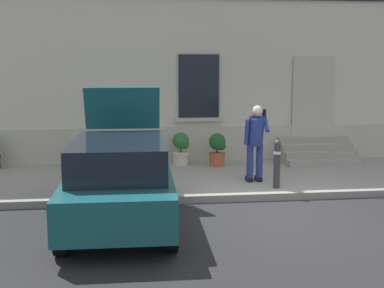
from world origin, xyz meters
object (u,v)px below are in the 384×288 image
(bollard_far_left, at_px, (87,167))
(planter_cream, at_px, (181,148))
(hatchback_car_teal, at_px, (120,179))
(person_on_phone, at_px, (256,138))
(bollard_near_person, at_px, (277,162))
(planter_terracotta, at_px, (217,149))
(planter_olive, at_px, (88,151))

(bollard_far_left, xyz_separation_m, planter_cream, (2.18, 2.77, -0.11))
(hatchback_car_teal, distance_m, person_on_phone, 3.62)
(bollard_near_person, height_order, person_on_phone, person_on_phone)
(planter_terracotta, bearing_deg, planter_cream, 162.93)
(bollard_far_left, height_order, person_on_phone, person_on_phone)
(person_on_phone, height_order, planter_cream, person_on_phone)
(person_on_phone, bearing_deg, bollard_far_left, -177.51)
(bollard_near_person, bearing_deg, planter_terracotta, 109.08)
(planter_cream, relative_size, planter_terracotta, 1.00)
(bollard_near_person, bearing_deg, planter_olive, 148.50)
(planter_olive, xyz_separation_m, planter_terracotta, (3.35, -0.10, 0.00))
(bollard_near_person, bearing_deg, person_on_phone, 120.11)
(bollard_near_person, bearing_deg, bollard_far_left, 180.00)
(bollard_far_left, height_order, planter_olive, bollard_far_left)
(planter_cream, bearing_deg, planter_terracotta, -17.07)
(bollard_near_person, bearing_deg, hatchback_car_teal, -154.82)
(planter_cream, height_order, planter_terracotta, same)
(bollard_far_left, bearing_deg, bollard_near_person, 0.00)
(person_on_phone, distance_m, planter_olive, 4.40)
(bollard_far_left, xyz_separation_m, planter_olive, (-0.23, 2.58, -0.11))
(hatchback_car_teal, bearing_deg, planter_terracotta, 59.11)
(person_on_phone, bearing_deg, hatchback_car_teal, -150.73)
(hatchback_car_teal, distance_m, planter_olive, 4.22)
(person_on_phone, relative_size, planter_olive, 2.02)
(bollard_near_person, relative_size, planter_olive, 1.22)
(planter_terracotta, bearing_deg, planter_olive, 178.37)
(planter_cream, bearing_deg, bollard_near_person, -57.13)
(planter_olive, bearing_deg, bollard_far_left, -84.85)
(person_on_phone, height_order, planter_terracotta, person_on_phone)
(planter_olive, distance_m, planter_cream, 2.42)
(bollard_near_person, bearing_deg, planter_cream, 122.87)
(hatchback_car_teal, xyz_separation_m, person_on_phone, (2.93, 2.10, 0.35))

